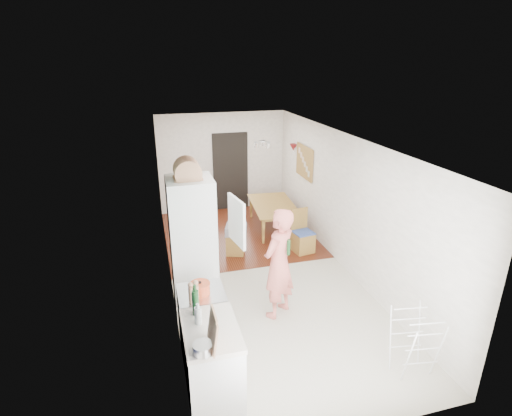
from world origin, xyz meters
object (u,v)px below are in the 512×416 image
drying_rack (414,344)px  person (279,254)px  stool (235,243)px  dining_table (275,218)px  dining_chair (303,232)px

drying_rack → person: bearing=136.1°
stool → drying_rack: bearing=-69.3°
dining_table → dining_chair: bearing=-166.7°
dining_table → dining_chair: (0.19, -1.29, 0.19)m
stool → drying_rack: drying_rack is taller
dining_table → drying_rack: (0.27, -4.78, 0.18)m
dining_chair → stool: 1.39m
dining_chair → stool: dining_chair is taller
dining_table → drying_rack: 4.79m
dining_table → person: bearing=168.0°
dining_chair → drying_rack: bearing=-98.0°
dining_chair → stool: bearing=158.8°
dining_chair → stool: size_ratio=1.93×
dining_table → stool: 1.53m
person → stool: person is taller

